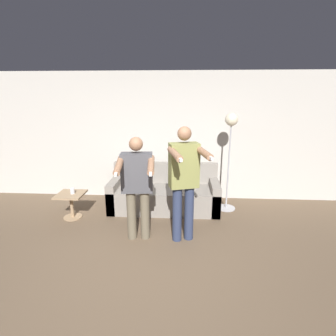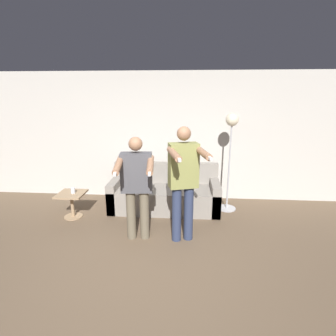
{
  "view_description": "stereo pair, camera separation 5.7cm",
  "coord_description": "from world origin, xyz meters",
  "views": [
    {
      "loc": [
        0.52,
        -2.55,
        2.14
      ],
      "look_at": [
        0.27,
        1.6,
        0.98
      ],
      "focal_mm": 28.0,
      "sensor_mm": 36.0,
      "label": 1
    },
    {
      "loc": [
        0.58,
        -2.55,
        2.14
      ],
      "look_at": [
        0.27,
        1.6,
        0.98
      ],
      "focal_mm": 28.0,
      "sensor_mm": 36.0,
      "label": 2
    }
  ],
  "objects": [
    {
      "name": "floor_lamp",
      "position": [
        1.37,
        2.23,
        1.39
      ],
      "size": [
        0.35,
        0.35,
        1.84
      ],
      "color": "#B2B2B7",
      "rests_on": "ground_plane"
    },
    {
      "name": "wall_back",
      "position": [
        0.0,
        2.8,
        1.3
      ],
      "size": [
        10.0,
        0.05,
        2.6
      ],
      "color": "beige",
      "rests_on": "ground_plane"
    },
    {
      "name": "person_right",
      "position": [
        0.53,
        1.03,
        0.99
      ],
      "size": [
        0.6,
        0.76,
        1.73
      ],
      "rotation": [
        0.0,
        0.0,
        0.28
      ],
      "color": "#2D3856",
      "rests_on": "ground_plane"
    },
    {
      "name": "cat",
      "position": [
        0.5,
        2.49,
        0.93
      ],
      "size": [
        0.4,
        0.15,
        0.19
      ],
      "color": "#3D3833",
      "rests_on": "couch"
    },
    {
      "name": "side_table",
      "position": [
        -1.47,
        1.66,
        0.33
      ],
      "size": [
        0.46,
        0.46,
        0.46
      ],
      "color": "#A38460",
      "rests_on": "ground_plane"
    },
    {
      "name": "couch",
      "position": [
        0.16,
        2.19,
        0.28
      ],
      "size": [
        2.07,
        0.82,
        0.84
      ],
      "color": "gray",
      "rests_on": "ground_plane"
    },
    {
      "name": "person_left",
      "position": [
        -0.15,
        1.03,
        0.91
      ],
      "size": [
        0.57,
        0.71,
        1.58
      ],
      "rotation": [
        0.0,
        0.0,
        0.1
      ],
      "color": "#6B604C",
      "rests_on": "ground_plane"
    },
    {
      "name": "cup",
      "position": [
        -1.43,
        1.67,
        0.51
      ],
      "size": [
        0.07,
        0.07,
        0.1
      ],
      "color": "silver",
      "rests_on": "side_table"
    },
    {
      "name": "ground_plane",
      "position": [
        0.0,
        0.0,
        0.0
      ],
      "size": [
        16.0,
        16.0,
        0.0
      ],
      "primitive_type": "plane",
      "color": "brown"
    }
  ]
}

